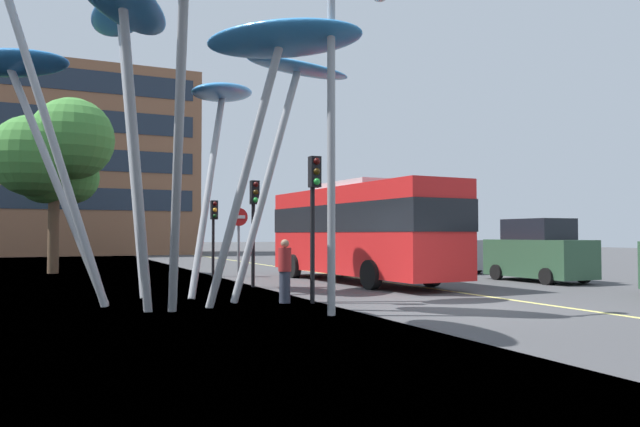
# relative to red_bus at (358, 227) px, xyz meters

# --- Properties ---
(ground) EXTENTS (120.00, 240.00, 0.10)m
(ground) POSITION_rel_red_bus_xyz_m (-1.93, -7.59, -2.09)
(ground) COLOR #424244
(red_bus) EXTENTS (3.04, 10.37, 3.74)m
(red_bus) POSITION_rel_red_bus_xyz_m (0.00, 0.00, 0.00)
(red_bus) COLOR red
(red_bus) RESTS_ON ground
(leaf_sculpture) EXTENTS (11.28, 12.43, 9.42)m
(leaf_sculpture) POSITION_rel_red_bus_xyz_m (-8.13, -4.08, 4.52)
(leaf_sculpture) COLOR #9EA0A5
(leaf_sculpture) RESTS_ON ground
(traffic_light_kerb_near) EXTENTS (0.28, 0.42, 3.80)m
(traffic_light_kerb_near) POSITION_rel_red_bus_xyz_m (-4.31, -5.69, 0.70)
(traffic_light_kerb_near) COLOR black
(traffic_light_kerb_near) RESTS_ON ground
(traffic_light_kerb_far) EXTENTS (0.28, 0.42, 3.60)m
(traffic_light_kerb_far) POSITION_rel_red_bus_xyz_m (-4.22, -0.45, 0.57)
(traffic_light_kerb_far) COLOR black
(traffic_light_kerb_far) RESTS_ON ground
(traffic_light_island_mid) EXTENTS (0.28, 0.42, 3.21)m
(traffic_light_island_mid) POSITION_rel_red_bus_xyz_m (-4.18, 5.10, 0.29)
(traffic_light_island_mid) COLOR black
(traffic_light_island_mid) RESTS_ON ground
(car_parked_mid) EXTENTS (1.98, 4.19, 2.37)m
(car_parked_mid) POSITION_rel_red_bus_xyz_m (6.37, -2.50, -0.94)
(car_parked_mid) COLOR #2D5138
(car_parked_mid) RESTS_ON ground
(car_parked_far) EXTENTS (2.05, 4.56, 2.36)m
(car_parked_far) POSITION_rel_red_bus_xyz_m (6.56, 3.86, -0.95)
(car_parked_far) COLOR gray
(car_parked_far) RESTS_ON ground
(car_side_street) EXTENTS (2.03, 4.39, 2.30)m
(car_side_street) POSITION_rel_red_bus_xyz_m (6.19, 10.32, -0.98)
(car_side_street) COLOR maroon
(car_side_street) RESTS_ON ground
(car_far_side) EXTENTS (1.94, 4.28, 2.20)m
(car_far_side) POSITION_rel_red_bus_xyz_m (6.27, 16.30, -1.02)
(car_far_side) COLOR gold
(car_far_side) RESTS_ON ground
(street_lamp) EXTENTS (1.57, 0.44, 7.64)m
(street_lamp) POSITION_rel_red_bus_xyz_m (-4.52, -7.88, 2.82)
(street_lamp) COLOR gray
(street_lamp) RESTS_ON ground
(tree_pavement_near) EXTENTS (5.20, 4.17, 7.90)m
(tree_pavement_near) POSITION_rel_red_bus_xyz_m (-10.33, 9.40, 3.28)
(tree_pavement_near) COLOR brown
(tree_pavement_near) RESTS_ON ground
(pedestrian) EXTENTS (0.34, 0.34, 1.66)m
(pedestrian) POSITION_rel_red_bus_xyz_m (-4.93, -5.20, -1.21)
(pedestrian) COLOR #2D3342
(pedestrian) RESTS_ON ground
(no_entry_sign) EXTENTS (0.60, 0.12, 2.66)m
(no_entry_sign) POSITION_rel_red_bus_xyz_m (-4.80, -0.61, -0.28)
(no_entry_sign) COLOR gray
(no_entry_sign) RESTS_ON ground
(backdrop_building) EXTENTS (26.31, 10.93, 16.09)m
(backdrop_building) POSITION_rel_red_bus_xyz_m (-11.50, 37.82, 6.01)
(backdrop_building) COLOR brown
(backdrop_building) RESTS_ON ground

